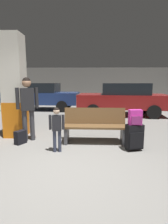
% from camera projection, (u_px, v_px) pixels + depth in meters
% --- Properties ---
extents(ground_plane, '(18.00, 18.00, 0.10)m').
position_uv_depth(ground_plane, '(79.00, 123.00, 7.10)').
color(ground_plane, gray).
extents(garage_back_wall, '(18.00, 0.12, 2.80)m').
position_uv_depth(garage_back_wall, '(84.00, 84.00, 15.61)').
color(garage_back_wall, slate).
rests_on(garage_back_wall, ground_plane).
extents(structural_pillar, '(0.57, 0.57, 2.86)m').
position_uv_depth(structural_pillar, '(14.00, 87.00, 5.08)').
color(structural_pillar, orange).
rests_on(structural_pillar, ground_plane).
extents(bench, '(1.61, 0.57, 0.89)m').
position_uv_depth(bench, '(95.00, 126.00, 4.65)').
color(bench, brown).
rests_on(bench, ground_plane).
extents(suitcase, '(0.42, 0.31, 0.60)m').
position_uv_depth(suitcase, '(134.00, 137.00, 4.11)').
color(suitcase, black).
rests_on(suitcase, ground_plane).
extents(backpack_bright, '(0.29, 0.21, 0.34)m').
position_uv_depth(backpack_bright, '(135.00, 117.00, 4.03)').
color(backpack_bright, '#D833A5').
rests_on(backpack_bright, suitcase).
extents(child, '(0.34, 0.20, 1.01)m').
position_uv_depth(child, '(57.00, 125.00, 3.97)').
color(child, '#33384C').
rests_on(child, ground_plane).
extents(adult, '(0.53, 0.32, 1.68)m').
position_uv_depth(adult, '(27.00, 102.00, 4.71)').
color(adult, '#38383D').
rests_on(adult, ground_plane).
extents(backpack_dark_floor, '(0.29, 0.32, 0.34)m').
position_uv_depth(backpack_dark_floor, '(20.00, 137.00, 4.58)').
color(backpack_dark_floor, black).
rests_on(backpack_dark_floor, ground_plane).
extents(parked_car_far, '(4.20, 2.01, 1.51)m').
position_uv_depth(parked_car_far, '(42.00, 96.00, 10.29)').
color(parked_car_far, navy).
rests_on(parked_car_far, ground_plane).
extents(parked_car_near, '(4.25, 2.12, 1.51)m').
position_uv_depth(parked_car_near, '(123.00, 98.00, 8.57)').
color(parked_car_near, maroon).
rests_on(parked_car_near, ground_plane).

